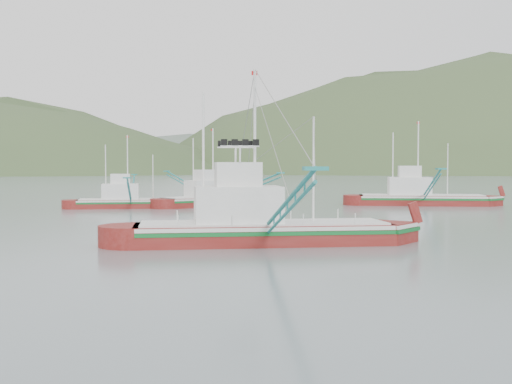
{
  "coord_description": "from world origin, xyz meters",
  "views": [
    {
      "loc": [
        -1.71,
        -39.84,
        5.12
      ],
      "look_at": [
        0.0,
        6.0,
        3.2
      ],
      "focal_mm": 45.0,
      "sensor_mm": 36.0,
      "label": 1
    }
  ],
  "objects_px": {
    "bg_boat_left": "(130,196)",
    "bg_boat_right": "(420,191)",
    "bg_boat_far": "(216,188)",
    "main_boat": "(259,217)"
  },
  "relations": [
    {
      "from": "bg_boat_left",
      "to": "bg_boat_far",
      "type": "bearing_deg",
      "value": 11.23
    },
    {
      "from": "main_boat",
      "to": "bg_boat_left",
      "type": "height_order",
      "value": "main_boat"
    },
    {
      "from": "bg_boat_far",
      "to": "bg_boat_left",
      "type": "relative_size",
      "value": 1.01
    },
    {
      "from": "bg_boat_right",
      "to": "bg_boat_left",
      "type": "bearing_deg",
      "value": -164.82
    },
    {
      "from": "bg_boat_far",
      "to": "bg_boat_right",
      "type": "height_order",
      "value": "bg_boat_right"
    },
    {
      "from": "main_boat",
      "to": "bg_boat_right",
      "type": "relative_size",
      "value": 1.05
    },
    {
      "from": "main_boat",
      "to": "bg_boat_far",
      "type": "height_order",
      "value": "main_boat"
    },
    {
      "from": "bg_boat_far",
      "to": "bg_boat_right",
      "type": "bearing_deg",
      "value": -32.72
    },
    {
      "from": "bg_boat_left",
      "to": "bg_boat_right",
      "type": "relative_size",
      "value": 0.81
    },
    {
      "from": "bg_boat_left",
      "to": "bg_boat_right",
      "type": "height_order",
      "value": "bg_boat_right"
    }
  ]
}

